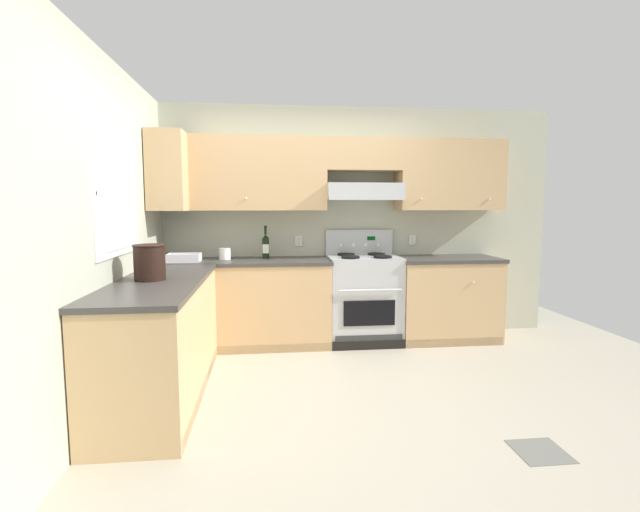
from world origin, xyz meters
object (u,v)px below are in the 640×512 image
at_px(bucket, 150,262).
at_px(paper_towel_roll, 225,254).
at_px(bowl, 184,259).
at_px(stove, 363,298).
at_px(wine_bottle, 266,246).

xyz_separation_m(bucket, paper_towel_roll, (0.43, 1.32, -0.08)).
height_order(bowl, paper_towel_roll, paper_towel_roll).
height_order(stove, bucket, stove).
bearing_deg(wine_bottle, bucket, -122.07).
bearing_deg(stove, bucket, -146.46).
relative_size(wine_bottle, paper_towel_roll, 2.94).
xyz_separation_m(wine_bottle, paper_towel_roll, (-0.43, -0.05, -0.08)).
height_order(wine_bottle, bowl, wine_bottle).
height_order(stove, paper_towel_roll, stove).
distance_m(wine_bottle, bowl, 0.85).
xyz_separation_m(wine_bottle, bowl, (-0.81, -0.21, -0.11)).
bearing_deg(paper_towel_roll, bowl, -157.16).
xyz_separation_m(stove, paper_towel_roll, (-1.47, 0.06, 0.49)).
height_order(wine_bottle, paper_towel_roll, wine_bottle).
xyz_separation_m(bowl, paper_towel_roll, (0.39, 0.16, 0.03)).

